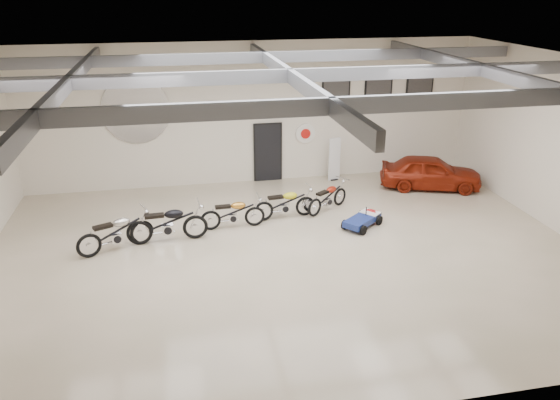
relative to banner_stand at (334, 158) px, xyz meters
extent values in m
cube|color=beige|center=(-2.90, -5.50, -0.84)|extent=(16.00, 12.00, 0.01)
cube|color=gray|center=(-2.90, -5.50, 4.16)|extent=(16.00, 12.00, 0.01)
cube|color=beige|center=(-2.90, 0.50, 1.66)|extent=(16.00, 0.02, 5.00)
cube|color=black|center=(-2.40, 0.45, 0.21)|extent=(0.92, 0.08, 2.10)
imported|color=maroon|center=(3.09, -1.50, -0.25)|extent=(2.42, 3.73, 1.18)
camera|label=1|loc=(-5.71, -18.31, 5.96)|focal=35.00mm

